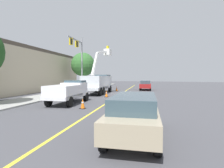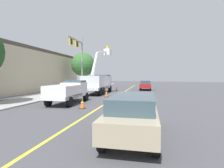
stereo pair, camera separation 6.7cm
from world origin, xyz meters
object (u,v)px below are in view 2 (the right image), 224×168
at_px(utility_bucket_truck, 98,82).
at_px(passing_minivan, 146,85).
at_px(traffic_signal_mast, 79,54).
at_px(traffic_cone_mid_front, 106,94).
at_px(traffic_cone_leading, 82,104).
at_px(trailing_sedan, 133,113).
at_px(traffic_cone_mid_rear, 117,89).
at_px(service_pickup_truck, 69,91).

distance_m(utility_bucket_truck, passing_minivan, 10.05).
bearing_deg(traffic_signal_mast, utility_bucket_truck, -111.84).
relative_size(traffic_cone_mid_front, traffic_signal_mast, 0.09).
distance_m(utility_bucket_truck, traffic_cone_leading, 11.94).
bearing_deg(trailing_sedan, traffic_signal_mast, 37.58).
relative_size(trailing_sedan, traffic_cone_leading, 6.54).
xyz_separation_m(passing_minivan, trailing_sedan, (-24.40, -4.06, 0.00)).
relative_size(traffic_cone_leading, traffic_signal_mast, 0.09).
distance_m(trailing_sedan, traffic_cone_mid_rear, 21.68).
bearing_deg(traffic_signal_mast, service_pickup_truck, -152.39).
distance_m(traffic_cone_mid_front, traffic_signal_mast, 10.34).
distance_m(traffic_cone_mid_front, traffic_cone_mid_rear, 8.01).
distance_m(trailing_sedan, traffic_signal_mast, 22.61).
bearing_deg(utility_bucket_truck, passing_minivan, -30.85).
relative_size(utility_bucket_truck, traffic_cone_mid_front, 11.05).
bearing_deg(traffic_cone_mid_rear, passing_minivan, -42.66).
bearing_deg(utility_bucket_truck, traffic_cone_leading, -160.08).
height_order(utility_bucket_truck, traffic_cone_mid_front, utility_bucket_truck).
distance_m(service_pickup_truck, traffic_cone_leading, 3.19).
bearing_deg(traffic_cone_mid_rear, utility_bucket_truck, 164.24).
relative_size(traffic_cone_mid_front, traffic_cone_mid_rear, 0.87).
xyz_separation_m(utility_bucket_truck, service_pickup_truck, (-9.34, -1.53, -0.49)).
relative_size(traffic_cone_leading, traffic_cone_mid_rear, 0.87).
xyz_separation_m(passing_minivan, traffic_cone_mid_front, (-12.11, 2.39, -0.59)).
height_order(passing_minivan, traffic_cone_leading, passing_minivan).
bearing_deg(traffic_signal_mast, traffic_cone_mid_rear, -64.04).
bearing_deg(service_pickup_truck, traffic_cone_leading, -125.97).
distance_m(service_pickup_truck, traffic_cone_mid_front, 6.02).
height_order(traffic_cone_leading, traffic_cone_mid_rear, traffic_cone_mid_rear).
xyz_separation_m(utility_bucket_truck, passing_minivan, (8.61, -5.15, -0.64)).
height_order(trailing_sedan, traffic_cone_leading, trailing_sedan).
bearing_deg(traffic_cone_mid_rear, service_pickup_truck, -178.75).
bearing_deg(utility_bucket_truck, service_pickup_truck, -170.69).
bearing_deg(trailing_sedan, service_pickup_truck, 50.02).
distance_m(utility_bucket_truck, traffic_signal_mast, 6.30).
bearing_deg(traffic_signal_mast, traffic_cone_leading, -147.21).
height_order(traffic_cone_leading, traffic_signal_mast, traffic_signal_mast).
height_order(service_pickup_truck, traffic_cone_mid_front, service_pickup_truck).
xyz_separation_m(service_pickup_truck, traffic_signal_mast, (11.05, 5.78, 4.83)).
relative_size(passing_minivan, traffic_signal_mast, 0.57).
bearing_deg(traffic_signal_mast, trailing_sedan, -142.42).
height_order(service_pickup_truck, traffic_signal_mast, traffic_signal_mast).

